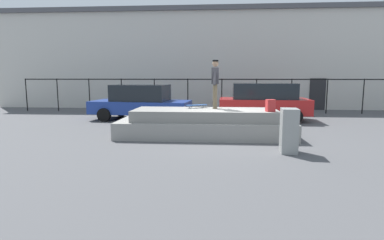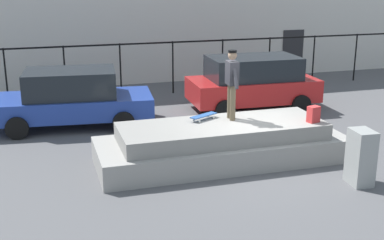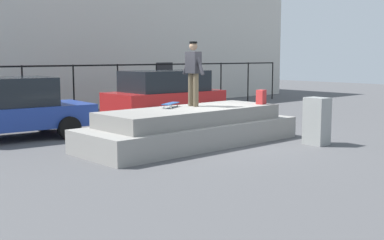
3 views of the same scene
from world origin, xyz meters
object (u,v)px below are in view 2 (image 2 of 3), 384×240
car_red_hatchback_mid (253,82)px  car_blue_sedan_near (71,98)px  utility_box (361,157)px  backpack (313,114)px  skateboarder (232,80)px  skateboard (204,116)px

car_red_hatchback_mid → car_blue_sedan_near: bearing=-177.6°
utility_box → backpack: bearing=102.1°
car_red_hatchback_mid → utility_box: bearing=-92.4°
backpack → car_blue_sedan_near: car_blue_sedan_near is taller
skateboarder → backpack: size_ratio=4.32×
skateboarder → car_blue_sedan_near: size_ratio=0.35×
car_red_hatchback_mid → utility_box: size_ratio=3.47×
skateboarder → backpack: (1.83, -0.84, -0.80)m
skateboard → utility_box: bearing=-44.3°
car_red_hatchback_mid → skateboard: bearing=-127.8°
car_red_hatchback_mid → skateboarder: bearing=-120.1°
backpack → car_blue_sedan_near: bearing=124.3°
skateboarder → car_red_hatchback_mid: bearing=59.9°
backpack → car_red_hatchback_mid: 4.92m
backpack → skateboard: bearing=142.9°
skateboarder → skateboard: skateboarder is taller
skateboard → car_blue_sedan_near: (-2.98, 3.64, -0.19)m
car_blue_sedan_near → backpack: bearing=-40.2°
backpack → car_red_hatchback_mid: car_red_hatchback_mid is taller
backpack → utility_box: size_ratio=0.32×
skateboard → car_red_hatchback_mid: 4.93m
car_red_hatchback_mid → utility_box: (-0.28, -6.57, -0.33)m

